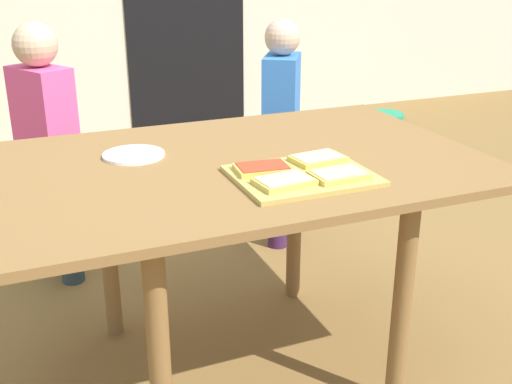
{
  "coord_description": "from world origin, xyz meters",
  "views": [
    {
      "loc": [
        -0.62,
        -1.62,
        1.28
      ],
      "look_at": [
        0.05,
        0.0,
        0.6
      ],
      "focal_mm": 44.41,
      "sensor_mm": 36.0,
      "label": 1
    }
  ],
  "objects_px": {
    "child_right": "(281,122)",
    "garden_hose_coil": "(383,115)",
    "cutting_board": "(302,176)",
    "pizza_slice_far_left": "(263,168)",
    "child_left": "(47,140)",
    "pizza_slice_near_right": "(339,175)",
    "pizza_slice_near_left": "(284,181)",
    "pizza_slice_far_right": "(318,158)",
    "plate_white_left": "(134,155)",
    "dining_table": "(241,188)"
  },
  "relations": [
    {
      "from": "pizza_slice_near_left",
      "to": "child_right",
      "type": "relative_size",
      "value": 0.15
    },
    {
      "from": "pizza_slice_far_left",
      "to": "plate_white_left",
      "type": "xyz_separation_m",
      "value": [
        -0.28,
        0.3,
        -0.02
      ]
    },
    {
      "from": "cutting_board",
      "to": "pizza_slice_far_left",
      "type": "relative_size",
      "value": 2.35
    },
    {
      "from": "pizza_slice_far_right",
      "to": "garden_hose_coil",
      "type": "xyz_separation_m",
      "value": [
        2.04,
        2.71,
        -0.71
      ]
    },
    {
      "from": "child_left",
      "to": "child_right",
      "type": "height_order",
      "value": "child_left"
    },
    {
      "from": "cutting_board",
      "to": "pizza_slice_far_left",
      "type": "bearing_deg",
      "value": 147.73
    },
    {
      "from": "pizza_slice_far_right",
      "to": "pizza_slice_near_left",
      "type": "distance_m",
      "value": 0.21
    },
    {
      "from": "pizza_slice_far_left",
      "to": "child_right",
      "type": "bearing_deg",
      "value": 62.75
    },
    {
      "from": "plate_white_left",
      "to": "dining_table",
      "type": "bearing_deg",
      "value": -28.62
    },
    {
      "from": "pizza_slice_near_right",
      "to": "child_right",
      "type": "bearing_deg",
      "value": 72.83
    },
    {
      "from": "pizza_slice_far_right",
      "to": "pizza_slice_near_left",
      "type": "relative_size",
      "value": 1.0
    },
    {
      "from": "pizza_slice_near_right",
      "to": "cutting_board",
      "type": "bearing_deg",
      "value": 138.32
    },
    {
      "from": "pizza_slice_far_left",
      "to": "dining_table",
      "type": "bearing_deg",
      "value": 92.39
    },
    {
      "from": "pizza_slice_far_left",
      "to": "garden_hose_coil",
      "type": "bearing_deg",
      "value": 50.95
    },
    {
      "from": "pizza_slice_far_right",
      "to": "pizza_slice_far_left",
      "type": "xyz_separation_m",
      "value": [
        -0.18,
        -0.02,
        0.0
      ]
    },
    {
      "from": "cutting_board",
      "to": "pizza_slice_near_left",
      "type": "xyz_separation_m",
      "value": [
        -0.08,
        -0.06,
        0.01
      ]
    },
    {
      "from": "plate_white_left",
      "to": "garden_hose_coil",
      "type": "relative_size",
      "value": 0.55
    },
    {
      "from": "pizza_slice_near_left",
      "to": "cutting_board",
      "type": "bearing_deg",
      "value": 35.64
    },
    {
      "from": "dining_table",
      "to": "plate_white_left",
      "type": "height_order",
      "value": "plate_white_left"
    },
    {
      "from": "pizza_slice_far_right",
      "to": "pizza_slice_far_left",
      "type": "height_order",
      "value": "same"
    },
    {
      "from": "pizza_slice_near_left",
      "to": "child_left",
      "type": "distance_m",
      "value": 1.22
    },
    {
      "from": "child_left",
      "to": "pizza_slice_near_right",
      "type": "bearing_deg",
      "value": -60.19
    },
    {
      "from": "plate_white_left",
      "to": "child_right",
      "type": "height_order",
      "value": "child_right"
    },
    {
      "from": "pizza_slice_near_right",
      "to": "garden_hose_coil",
      "type": "relative_size",
      "value": 0.45
    },
    {
      "from": "pizza_slice_near_right",
      "to": "garden_hose_coil",
      "type": "height_order",
      "value": "pizza_slice_near_right"
    },
    {
      "from": "dining_table",
      "to": "plate_white_left",
      "type": "relative_size",
      "value": 7.69
    },
    {
      "from": "child_right",
      "to": "pizza_slice_far_right",
      "type": "bearing_deg",
      "value": -108.87
    },
    {
      "from": "plate_white_left",
      "to": "child_left",
      "type": "bearing_deg",
      "value": 105.53
    },
    {
      "from": "pizza_slice_far_left",
      "to": "child_left",
      "type": "bearing_deg",
      "value": 115.6
    },
    {
      "from": "pizza_slice_near_right",
      "to": "plate_white_left",
      "type": "xyz_separation_m",
      "value": [
        -0.45,
        0.42,
        -0.02
      ]
    },
    {
      "from": "pizza_slice_far_right",
      "to": "child_right",
      "type": "height_order",
      "value": "child_right"
    },
    {
      "from": "dining_table",
      "to": "pizza_slice_near_left",
      "type": "xyz_separation_m",
      "value": [
        0.02,
        -0.26,
        0.11
      ]
    },
    {
      "from": "pizza_slice_near_right",
      "to": "dining_table",
      "type": "bearing_deg",
      "value": 122.09
    },
    {
      "from": "cutting_board",
      "to": "pizza_slice_near_right",
      "type": "height_order",
      "value": "pizza_slice_near_right"
    },
    {
      "from": "pizza_slice_near_right",
      "to": "plate_white_left",
      "type": "height_order",
      "value": "pizza_slice_near_right"
    },
    {
      "from": "child_left",
      "to": "pizza_slice_near_left",
      "type": "bearing_deg",
      "value": -66.27
    },
    {
      "from": "child_left",
      "to": "child_right",
      "type": "bearing_deg",
      "value": -1.13
    },
    {
      "from": "dining_table",
      "to": "pizza_slice_near_left",
      "type": "distance_m",
      "value": 0.28
    },
    {
      "from": "dining_table",
      "to": "pizza_slice_far_right",
      "type": "bearing_deg",
      "value": -35.51
    },
    {
      "from": "pizza_slice_near_right",
      "to": "child_left",
      "type": "distance_m",
      "value": 1.3
    },
    {
      "from": "dining_table",
      "to": "pizza_slice_far_left",
      "type": "bearing_deg",
      "value": -87.61
    },
    {
      "from": "pizza_slice_far_left",
      "to": "plate_white_left",
      "type": "distance_m",
      "value": 0.41
    },
    {
      "from": "garden_hose_coil",
      "to": "pizza_slice_near_left",
      "type": "bearing_deg",
      "value": -127.78
    },
    {
      "from": "pizza_slice_far_left",
      "to": "pizza_slice_near_left",
      "type": "bearing_deg",
      "value": -84.65
    },
    {
      "from": "pizza_slice_far_left",
      "to": "garden_hose_coil",
      "type": "relative_size",
      "value": 0.47
    },
    {
      "from": "dining_table",
      "to": "pizza_slice_far_right",
      "type": "height_order",
      "value": "pizza_slice_far_right"
    },
    {
      "from": "pizza_slice_far_left",
      "to": "cutting_board",
      "type": "bearing_deg",
      "value": -32.27
    },
    {
      "from": "dining_table",
      "to": "pizza_slice_near_left",
      "type": "bearing_deg",
      "value": -86.32
    },
    {
      "from": "dining_table",
      "to": "child_right",
      "type": "relative_size",
      "value": 1.38
    },
    {
      "from": "child_right",
      "to": "garden_hose_coil",
      "type": "relative_size",
      "value": 3.08
    }
  ]
}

